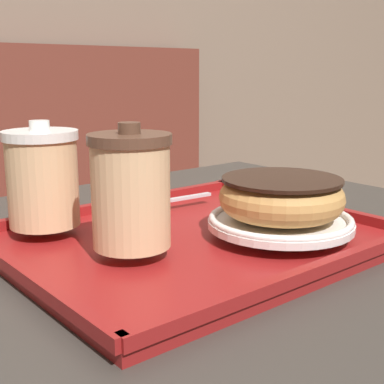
{
  "coord_description": "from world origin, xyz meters",
  "views": [
    {
      "loc": [
        -0.37,
        -0.45,
        0.93
      ],
      "look_at": [
        -0.0,
        -0.0,
        0.8
      ],
      "focal_mm": 50.0,
      "sensor_mm": 36.0,
      "label": 1
    }
  ],
  "objects_px": {
    "coffee_cup_rear": "(43,178)",
    "coffee_cup_front": "(131,190)",
    "donut_chocolate_glazed": "(281,196)",
    "spoon": "(146,202)"
  },
  "relations": [
    {
      "from": "donut_chocolate_glazed",
      "to": "coffee_cup_rear",
      "type": "bearing_deg",
      "value": 138.12
    },
    {
      "from": "coffee_cup_front",
      "to": "coffee_cup_rear",
      "type": "relative_size",
      "value": 1.04
    },
    {
      "from": "coffee_cup_rear",
      "to": "donut_chocolate_glazed",
      "type": "xyz_separation_m",
      "value": [
        0.2,
        -0.18,
        -0.02
      ]
    },
    {
      "from": "coffee_cup_rear",
      "to": "donut_chocolate_glazed",
      "type": "relative_size",
      "value": 0.85
    },
    {
      "from": "coffee_cup_rear",
      "to": "donut_chocolate_glazed",
      "type": "bearing_deg",
      "value": -41.88
    },
    {
      "from": "coffee_cup_rear",
      "to": "coffee_cup_front",
      "type": "bearing_deg",
      "value": -74.53
    },
    {
      "from": "coffee_cup_rear",
      "to": "spoon",
      "type": "relative_size",
      "value": 0.83
    },
    {
      "from": "coffee_cup_front",
      "to": "donut_chocolate_glazed",
      "type": "height_order",
      "value": "coffee_cup_front"
    },
    {
      "from": "coffee_cup_front",
      "to": "spoon",
      "type": "distance_m",
      "value": 0.17
    },
    {
      "from": "donut_chocolate_glazed",
      "to": "spoon",
      "type": "relative_size",
      "value": 0.98
    }
  ]
}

